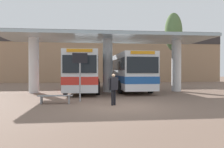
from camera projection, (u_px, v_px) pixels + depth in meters
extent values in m
plane|color=#755B4C|center=(121.00, 106.00, 11.29)|extent=(100.00, 100.00, 0.00)
cube|color=#9E7A5B|center=(99.00, 56.00, 34.00)|extent=(40.00, 0.50, 8.11)
cube|color=#332D2D|center=(99.00, 37.00, 33.95)|extent=(40.00, 0.58, 1.95)
cylinder|color=silver|center=(34.00, 65.00, 18.07)|extent=(0.83, 0.83, 4.54)
cylinder|color=silver|center=(108.00, 66.00, 18.75)|extent=(0.83, 0.83, 4.54)
cylinder|color=silver|center=(176.00, 66.00, 19.42)|extent=(0.83, 0.83, 4.54)
cube|color=#9EB2BC|center=(108.00, 38.00, 18.71)|extent=(17.30, 5.54, 0.24)
cube|color=silver|center=(84.00, 71.00, 19.62)|extent=(2.91, 10.33, 3.00)
cube|color=black|center=(84.00, 64.00, 19.61)|extent=(2.93, 9.93, 0.96)
cube|color=red|center=(84.00, 78.00, 19.63)|extent=(2.95, 10.37, 0.54)
cube|color=black|center=(80.00, 64.00, 14.48)|extent=(2.26, 0.16, 1.20)
cube|color=orange|center=(80.00, 50.00, 14.46)|extent=(1.72, 0.13, 0.22)
cylinder|color=black|center=(65.00, 88.00, 16.40)|extent=(0.33, 1.02, 1.01)
cylinder|color=black|center=(98.00, 88.00, 16.56)|extent=(0.33, 1.02, 1.01)
cylinder|color=black|center=(74.00, 84.00, 22.37)|extent=(0.33, 1.02, 1.01)
cylinder|color=black|center=(98.00, 83.00, 22.53)|extent=(0.33, 1.02, 1.01)
cube|color=silver|center=(127.00, 71.00, 20.94)|extent=(2.84, 11.18, 2.91)
cube|color=black|center=(127.00, 65.00, 20.93)|extent=(2.87, 10.74, 0.93)
cube|color=#1E519E|center=(127.00, 78.00, 20.95)|extent=(2.88, 11.22, 0.52)
cube|color=black|center=(143.00, 65.00, 15.40)|extent=(2.31, 0.13, 1.16)
cube|color=orange|center=(143.00, 53.00, 15.38)|extent=(1.76, 0.10, 0.22)
cylinder|color=black|center=(120.00, 87.00, 17.37)|extent=(0.31, 1.09, 1.08)
cylinder|color=black|center=(150.00, 87.00, 17.72)|extent=(0.31, 1.09, 1.08)
cylinder|color=black|center=(110.00, 82.00, 23.81)|extent=(0.31, 1.09, 1.08)
cylinder|color=black|center=(132.00, 82.00, 24.16)|extent=(0.31, 1.09, 1.08)
cube|color=gray|center=(55.00, 96.00, 12.18)|extent=(1.89, 0.44, 0.04)
cube|color=gray|center=(41.00, 100.00, 12.10)|extent=(0.07, 0.37, 0.42)
cube|color=gray|center=(69.00, 100.00, 12.27)|extent=(0.07, 0.37, 0.42)
cylinder|color=gray|center=(80.00, 82.00, 12.98)|extent=(0.09, 0.09, 2.29)
cube|color=black|center=(80.00, 58.00, 12.96)|extent=(0.90, 0.06, 0.60)
cylinder|color=black|center=(112.00, 98.00, 11.52)|extent=(0.16, 0.16, 0.81)
cylinder|color=black|center=(115.00, 98.00, 11.61)|extent=(0.16, 0.16, 0.81)
cube|color=black|center=(113.00, 84.00, 11.55)|extent=(0.50, 0.43, 0.68)
sphere|color=tan|center=(113.00, 76.00, 11.55)|extent=(0.19, 0.19, 0.19)
cylinder|color=black|center=(109.00, 84.00, 11.40)|extent=(0.12, 0.12, 0.58)
cylinder|color=black|center=(117.00, 83.00, 11.71)|extent=(0.12, 0.12, 0.58)
cylinder|color=brown|center=(173.00, 64.00, 25.83)|extent=(0.31, 0.31, 5.19)
ellipsoid|color=#516B3D|center=(173.00, 32.00, 25.77)|extent=(2.03, 2.03, 4.48)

